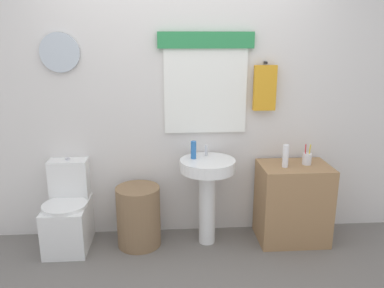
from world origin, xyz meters
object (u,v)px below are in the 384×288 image
(pedestal_sink, at_px, (207,182))
(soap_bottle, at_px, (194,150))
(laundry_hamper, at_px, (139,216))
(lotion_bottle, at_px, (286,156))
(wooden_cabinet, at_px, (293,203))
(toilet, at_px, (68,214))
(toothbrush_cup, at_px, (307,159))

(pedestal_sink, height_order, soap_bottle, soap_bottle)
(laundry_hamper, distance_m, lotion_bottle, 1.41)
(wooden_cabinet, distance_m, soap_bottle, 1.04)
(toilet, relative_size, lotion_bottle, 3.90)
(pedestal_sink, bearing_deg, toothbrush_cup, 1.28)
(laundry_hamper, relative_size, soap_bottle, 3.49)
(soap_bottle, height_order, toothbrush_cup, soap_bottle)
(laundry_hamper, relative_size, pedestal_sink, 0.70)
(lotion_bottle, bearing_deg, laundry_hamper, 178.23)
(lotion_bottle, bearing_deg, pedestal_sink, 176.62)
(wooden_cabinet, height_order, lotion_bottle, lotion_bottle)
(lotion_bottle, bearing_deg, toilet, 177.78)
(lotion_bottle, xyz_separation_m, toothbrush_cup, (0.22, 0.06, -0.05))
(soap_bottle, relative_size, lotion_bottle, 0.78)
(wooden_cabinet, bearing_deg, laundry_hamper, 180.00)
(toilet, bearing_deg, laundry_hamper, -3.15)
(pedestal_sink, distance_m, toothbrush_cup, 0.91)
(soap_bottle, relative_size, toothbrush_cup, 0.85)
(toothbrush_cup, bearing_deg, laundry_hamper, -179.24)
(soap_bottle, bearing_deg, toothbrush_cup, -1.69)
(laundry_hamper, bearing_deg, pedestal_sink, -0.00)
(laundry_hamper, bearing_deg, soap_bottle, 5.75)
(lotion_bottle, height_order, toothbrush_cup, lotion_bottle)
(wooden_cabinet, relative_size, soap_bottle, 4.59)
(pedestal_sink, bearing_deg, wooden_cabinet, 0.00)
(laundry_hamper, relative_size, wooden_cabinet, 0.76)
(pedestal_sink, distance_m, lotion_bottle, 0.72)
(laundry_hamper, xyz_separation_m, pedestal_sink, (0.62, -0.00, 0.31))
(pedestal_sink, relative_size, lotion_bottle, 3.93)
(pedestal_sink, bearing_deg, laundry_hamper, 180.00)
(toilet, bearing_deg, wooden_cabinet, -0.97)
(toilet, xyz_separation_m, pedestal_sink, (1.24, -0.03, 0.29))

